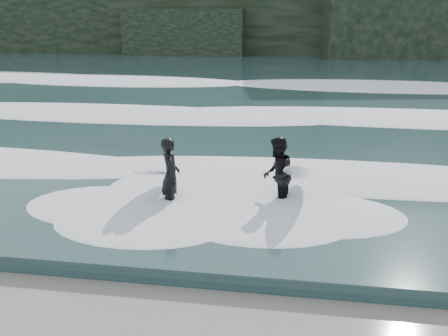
{
  "coord_description": "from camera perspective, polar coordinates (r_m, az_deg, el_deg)",
  "views": [
    {
      "loc": [
        3.32,
        -4.89,
        4.4
      ],
      "look_at": [
        1.34,
        6.52,
        1.0
      ],
      "focal_mm": 45.0,
      "sensor_mm": 36.0,
      "label": 1
    }
  ],
  "objects": [
    {
      "name": "foam_far",
      "position": [
        30.33,
        3.5,
        8.85
      ],
      "size": [
        60.0,
        4.8,
        0.3
      ],
      "primitive_type": "ellipsoid",
      "color": "white",
      "rests_on": "sea"
    },
    {
      "name": "surfer_left",
      "position": [
        12.17,
        -5.84,
        -0.7
      ],
      "size": [
        1.0,
        2.0,
        1.67
      ],
      "color": "black",
      "rests_on": "ground"
    },
    {
      "name": "foam_mid",
      "position": [
        21.52,
        0.79,
        5.7
      ],
      "size": [
        60.0,
        4.0,
        0.24
      ],
      "primitive_type": "ellipsoid",
      "color": "white",
      "rests_on": "sea"
    },
    {
      "name": "surfer_right",
      "position": [
        12.19,
        5.71,
        -0.68
      ],
      "size": [
        1.05,
        2.07,
        1.67
      ],
      "color": "black",
      "rests_on": "ground"
    },
    {
      "name": "sea",
      "position": [
        34.31,
        4.26,
        9.2
      ],
      "size": [
        90.0,
        52.0,
        0.3
      ],
      "primitive_type": "cube",
      "color": "#254143",
      "rests_on": "ground"
    },
    {
      "name": "foam_near",
      "position": [
        14.83,
        -3.48,
        0.68
      ],
      "size": [
        60.0,
        3.2,
        0.2
      ],
      "primitive_type": "ellipsoid",
      "color": "white",
      "rests_on": "sea"
    }
  ]
}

